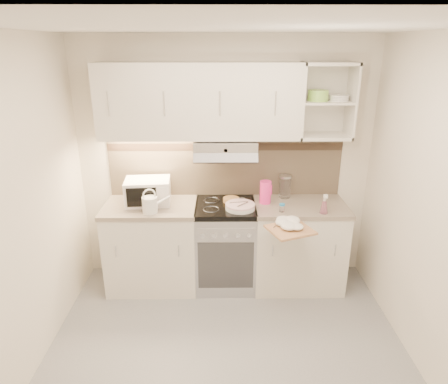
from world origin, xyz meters
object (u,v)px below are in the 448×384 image
object	(u,v)px
microwave	(148,191)
spray_bottle	(324,205)
plate_stack	(240,206)
electric_range	(225,245)
pink_pitcher	(265,192)
glass_jar	(285,186)
watering_can	(151,204)
cutting_board	(290,230)

from	to	relation	value
microwave	spray_bottle	distance (m)	1.72
spray_bottle	plate_stack	bearing A→B (deg)	-178.51
electric_range	spray_bottle	xyz separation A→B (m)	(0.93, -0.22, 0.53)
pink_pitcher	glass_jar	world-z (taller)	glass_jar
electric_range	watering_can	distance (m)	0.91
plate_stack	spray_bottle	distance (m)	0.79
plate_stack	glass_jar	distance (m)	0.58
pink_pitcher	electric_range	bearing A→B (deg)	-158.13
plate_stack	microwave	bearing A→B (deg)	169.57
watering_can	spray_bottle	world-z (taller)	watering_can
watering_can	cutting_board	xyz separation A→B (m)	(1.27, -0.33, -0.12)
watering_can	plate_stack	xyz separation A→B (m)	(0.85, 0.07, -0.06)
microwave	glass_jar	xyz separation A→B (m)	(1.39, 0.14, -0.00)
electric_range	microwave	bearing A→B (deg)	175.78
glass_jar	cutting_board	xyz separation A→B (m)	(-0.06, -0.72, -0.15)
plate_stack	spray_bottle	xyz separation A→B (m)	(0.78, -0.11, 0.05)
pink_pitcher	cutting_board	xyz separation A→B (m)	(0.16, -0.56, -0.14)
electric_range	plate_stack	world-z (taller)	plate_stack
watering_can	pink_pitcher	distance (m)	1.13
spray_bottle	microwave	bearing A→B (deg)	-179.89
electric_range	watering_can	xyz separation A→B (m)	(-0.71, -0.18, 0.53)
glass_jar	spray_bottle	bearing A→B (deg)	-53.76
glass_jar	cutting_board	world-z (taller)	glass_jar
microwave	glass_jar	distance (m)	1.40
watering_can	cutting_board	distance (m)	1.32
plate_stack	pink_pitcher	world-z (taller)	pink_pitcher
electric_range	pink_pitcher	size ratio (longest dim) A/B	3.94
plate_stack	pink_pitcher	bearing A→B (deg)	31.29
watering_can	plate_stack	bearing A→B (deg)	-14.05
watering_can	glass_jar	bearing A→B (deg)	-2.82
watering_can	cutting_board	bearing A→B (deg)	-33.61
pink_pitcher	spray_bottle	size ratio (longest dim) A/B	1.14
watering_can	pink_pitcher	size ratio (longest dim) A/B	1.21
pink_pitcher	cutting_board	world-z (taller)	pink_pitcher
watering_can	plate_stack	size ratio (longest dim) A/B	0.96
plate_stack	cutting_board	bearing A→B (deg)	-43.92
glass_jar	electric_range	bearing A→B (deg)	-162.09
microwave	glass_jar	size ratio (longest dim) A/B	1.93
pink_pitcher	plate_stack	bearing A→B (deg)	-133.41
plate_stack	glass_jar	xyz separation A→B (m)	(0.48, 0.31, 0.09)
glass_jar	spray_bottle	xyz separation A→B (m)	(0.31, -0.42, -0.04)
microwave	spray_bottle	world-z (taller)	microwave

